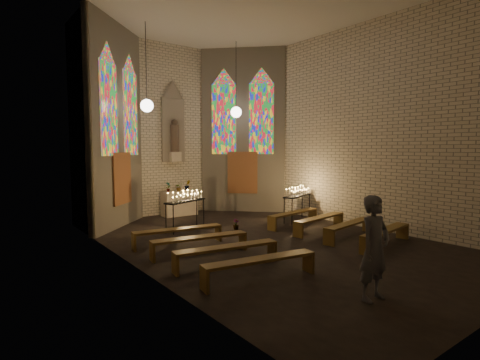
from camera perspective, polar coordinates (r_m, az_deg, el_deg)
name	(u,v)px	position (r m, az deg, el deg)	size (l,w,h in m)	color
floor	(267,241)	(11.21, 4.10, -9.31)	(12.00, 12.00, 0.00)	black
room	(206,121)	(13.63, -5.27, 8.92)	(8.22, 12.43, 7.00)	beige
altar	(179,203)	(15.56, -9.22, -3.51)	(1.40, 0.60, 1.00)	beige
flower_vase_left	(168,187)	(15.34, -10.91, -1.01)	(0.21, 0.14, 0.41)	#4C723F
flower_vase_center	(179,187)	(15.41, -9.28, -1.07)	(0.31, 0.27, 0.34)	#4C723F
flower_vase_right	(187,185)	(15.73, -8.02, -0.79)	(0.24, 0.19, 0.43)	#4C723F
aisle_flower_pot	(236,224)	(12.73, -0.62, -6.76)	(0.20, 0.20, 0.36)	#4C723F
votive_stand_left	(185,198)	(12.74, -8.31, -2.76)	(1.72, 0.98, 1.24)	black
votive_stand_right	(298,193)	(14.26, 8.76, -2.01)	(1.71, 0.93, 1.23)	black
pew_left_0	(178,231)	(10.80, -9.40, -7.74)	(2.56, 0.77, 0.49)	brown
pew_right_0	(294,214)	(13.50, 8.20, -5.20)	(2.56, 0.77, 0.49)	brown
pew_left_1	(200,240)	(9.78, -6.10, -9.03)	(2.56, 0.77, 0.49)	brown
pew_right_1	(320,219)	(12.70, 12.06, -5.90)	(2.56, 0.77, 0.49)	brown
pew_left_2	(227,250)	(8.80, -2.02, -10.57)	(2.56, 0.77, 0.49)	brown
pew_right_2	(350,225)	(11.97, 16.43, -6.65)	(2.56, 0.77, 0.49)	brown
pew_left_3	(260,262)	(7.89, 3.11, -12.40)	(2.56, 0.77, 0.49)	brown
pew_right_3	(386,232)	(11.31, 21.35, -7.44)	(2.56, 0.77, 0.49)	brown
visitor	(375,248)	(7.24, 19.82, -9.72)	(0.69, 0.45, 1.90)	#46474F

